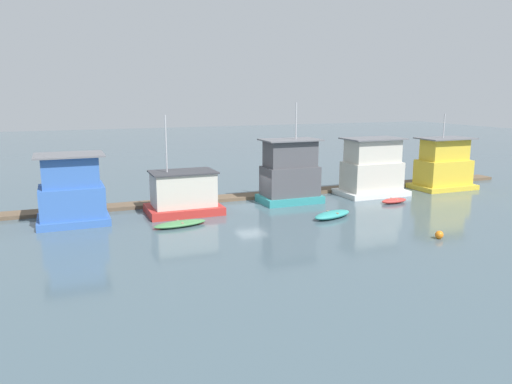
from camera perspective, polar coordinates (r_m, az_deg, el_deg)
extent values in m
plane|color=#475B66|center=(43.11, -0.49, -1.58)|extent=(200.00, 200.00, 0.00)
cube|color=brown|center=(46.04, -1.95, -0.57)|extent=(59.60, 1.97, 0.30)
cube|color=#3866B7|center=(39.85, -20.12, -2.96)|extent=(5.09, 4.11, 0.54)
cube|color=#3866B7|center=(39.55, -20.26, -0.97)|extent=(4.57, 3.58, 2.29)
cube|color=#3866B7|center=(39.15, -20.48, 2.27)|extent=(3.91, 2.93, 2.24)
cube|color=slate|center=(39.00, -20.60, 3.99)|extent=(4.87, 3.88, 0.12)
cube|color=red|center=(40.88, -8.25, -1.96)|extent=(5.89, 4.12, 0.63)
cube|color=beige|center=(40.54, -8.31, 0.32)|extent=(4.85, 3.08, 2.68)
cube|color=#38383D|center=(40.30, -8.37, 2.27)|extent=(5.15, 3.38, 0.12)
cylinder|color=#B2B2B7|center=(39.73, -10.25, 5.43)|extent=(0.12, 0.12, 4.48)
cube|color=teal|center=(44.59, 3.87, -0.76)|extent=(5.34, 3.41, 0.63)
cube|color=#4C4C51|center=(44.28, 3.89, 1.27)|extent=(4.75, 2.83, 2.58)
cube|color=#4C4C51|center=(43.93, 3.94, 4.40)|extent=(4.31, 2.38, 2.29)
cube|color=slate|center=(43.80, 3.96, 5.96)|extent=(5.05, 3.13, 0.12)
cylinder|color=#B2B2B7|center=(43.90, 4.60, 8.11)|extent=(0.12, 0.12, 3.16)
cube|color=white|center=(49.04, 13.00, -0.01)|extent=(6.29, 4.16, 0.47)
cube|color=beige|center=(48.77, 13.08, 1.80)|extent=(5.24, 3.12, 2.67)
cube|color=beige|center=(48.44, 13.21, 4.61)|extent=(4.77, 2.65, 2.16)
cube|color=slate|center=(48.32, 13.27, 5.96)|extent=(5.54, 3.42, 0.12)
cube|color=gold|center=(54.23, 20.49, 0.62)|extent=(6.01, 3.92, 0.47)
cube|color=gold|center=(53.99, 20.60, 2.15)|extent=(5.10, 3.01, 2.46)
cube|color=gold|center=(53.70, 20.77, 4.56)|extent=(4.41, 2.32, 2.12)
cube|color=slate|center=(53.60, 20.85, 5.75)|extent=(5.40, 3.31, 0.12)
cylinder|color=#B2B2B7|center=(53.29, 20.69, 7.09)|extent=(0.12, 0.12, 2.39)
ellipsoid|color=#47844C|center=(36.90, -8.67, -3.61)|extent=(4.18, 1.95, 0.40)
cube|color=#997F60|center=(36.87, -8.68, -3.40)|extent=(0.34, 1.13, 0.08)
ellipsoid|color=teal|center=(39.34, 8.72, -2.58)|extent=(4.01, 2.56, 0.53)
cube|color=#997F60|center=(39.29, 8.72, -2.31)|extent=(0.54, 1.14, 0.08)
ellipsoid|color=red|center=(45.75, 15.50, -0.96)|extent=(2.71, 1.27, 0.44)
cube|color=#997F60|center=(45.72, 15.51, -0.77)|extent=(0.23, 0.89, 0.08)
cylinder|color=#846B4C|center=(43.90, -4.85, -0.37)|extent=(0.31, 0.31, 1.53)
sphere|color=orange|center=(35.63, 20.20, -4.61)|extent=(0.55, 0.55, 0.55)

